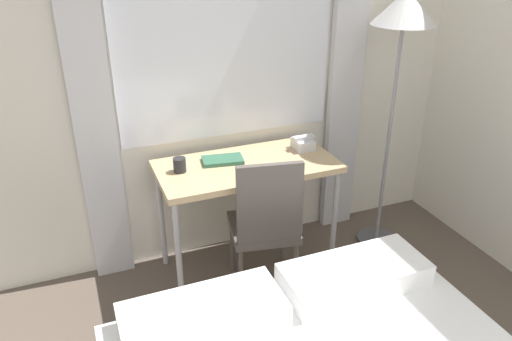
{
  "coord_description": "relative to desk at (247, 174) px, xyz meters",
  "views": [
    {
      "loc": [
        -0.79,
        0.43,
        2.09
      ],
      "look_at": [
        0.1,
        2.65,
        0.92
      ],
      "focal_mm": 35.0,
      "sensor_mm": 36.0,
      "label": 1
    }
  ],
  "objects": [
    {
      "name": "wall_back_with_window",
      "position": [
        -0.17,
        0.35,
        0.65
      ],
      "size": [
        4.66,
        0.13,
        2.7
      ],
      "color": "silver",
      "rests_on": "ground_plane"
    },
    {
      "name": "desk",
      "position": [
        0.0,
        0.0,
        0.0
      ],
      "size": [
        1.11,
        0.55,
        0.77
      ],
      "color": "tan",
      "rests_on": "ground_plane"
    },
    {
      "name": "desk_chair",
      "position": [
        0.02,
        -0.27,
        -0.19
      ],
      "size": [
        0.47,
        0.47,
        0.93
      ],
      "rotation": [
        0.0,
        0.0,
        -0.19
      ],
      "color": "#59514C",
      "rests_on": "ground_plane"
    },
    {
      "name": "standing_lamp",
      "position": [
        0.99,
        -0.07,
        0.82
      ],
      "size": [
        0.39,
        0.39,
        1.76
      ],
      "color": "#4C4C51",
      "rests_on": "ground_plane"
    },
    {
      "name": "telephone",
      "position": [
        0.43,
        0.07,
        0.11
      ],
      "size": [
        0.14,
        0.13,
        0.09
      ],
      "color": "silver",
      "rests_on": "desk"
    },
    {
      "name": "book",
      "position": [
        -0.13,
        0.08,
        0.09
      ],
      "size": [
        0.27,
        0.18,
        0.02
      ],
      "rotation": [
        0.0,
        0.0,
        -0.16
      ],
      "color": "#33664C",
      "rests_on": "desk"
    },
    {
      "name": "mug",
      "position": [
        -0.41,
        0.04,
        0.12
      ],
      "size": [
        0.08,
        0.08,
        0.09
      ],
      "color": "#262628",
      "rests_on": "desk"
    }
  ]
}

